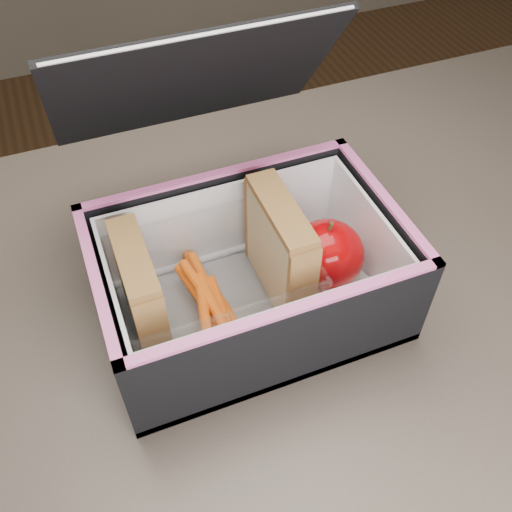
{
  "coord_description": "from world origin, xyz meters",
  "views": [
    {
      "loc": [
        -0.19,
        -0.26,
        1.21
      ],
      "look_at": [
        -0.06,
        0.07,
        0.81
      ],
      "focal_mm": 40.0,
      "sensor_mm": 36.0,
      "label": 1
    }
  ],
  "objects": [
    {
      "name": "paper_napkin",
      "position": [
        -0.0,
        0.05,
        0.77
      ],
      "size": [
        0.1,
        0.1,
        0.01
      ],
      "primitive_type": "cube",
      "rotation": [
        0.0,
        0.0,
        0.29
      ],
      "color": "white",
      "rests_on": "lunch_bag"
    },
    {
      "name": "kitchen_table",
      "position": [
        0.0,
        0.0,
        0.66
      ],
      "size": [
        1.2,
        0.8,
        0.75
      ],
      "color": "brown",
      "rests_on": "ground"
    },
    {
      "name": "sandwich_right",
      "position": [
        -0.04,
        0.06,
        0.82
      ],
      "size": [
        0.03,
        0.1,
        0.11
      ],
      "color": "tan",
      "rests_on": "plastic_tub"
    },
    {
      "name": "sandwich_left",
      "position": [
        -0.17,
        0.06,
        0.82
      ],
      "size": [
        0.03,
        0.09,
        0.1
      ],
      "color": "tan",
      "rests_on": "plastic_tub"
    },
    {
      "name": "carrot_sticks",
      "position": [
        -0.12,
        0.05,
        0.78
      ],
      "size": [
        0.05,
        0.14,
        0.03
      ],
      "color": "orange",
      "rests_on": "plastic_tub"
    },
    {
      "name": "lunch_bag",
      "position": [
        -0.07,
        0.06,
        0.81
      ],
      "size": [
        0.27,
        0.29,
        0.25
      ],
      "color": "black",
      "rests_on": "kitchen_table"
    },
    {
      "name": "plastic_tub",
      "position": [
        -0.11,
        0.06,
        0.8
      ],
      "size": [
        0.18,
        0.13,
        0.07
      ],
      "primitive_type": null,
      "color": "white",
      "rests_on": "lunch_bag"
    },
    {
      "name": "red_apple",
      "position": [
        0.0,
        0.05,
        0.8
      ],
      "size": [
        0.09,
        0.09,
        0.08
      ],
      "rotation": [
        0.0,
        0.0,
        0.28
      ],
      "color": "#7E0008",
      "rests_on": "paper_napkin"
    }
  ]
}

